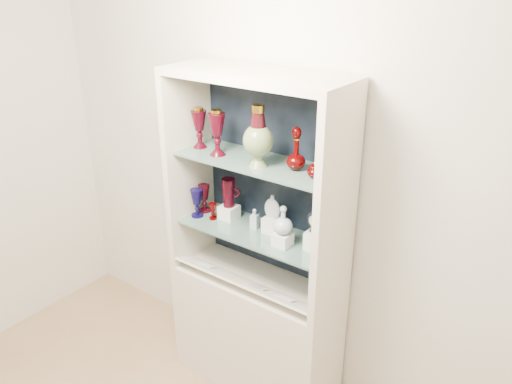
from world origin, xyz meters
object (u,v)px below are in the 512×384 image
Objects in this scene: ruby_pitcher at (229,193)px; cameo_medallion at (314,222)px; ruby_decanter_a at (296,146)px; enamel_urn at (258,136)px; pedestal_lamp_right at (217,133)px; pedestal_lamp_left at (199,128)px; ruby_decanter_b at (335,157)px; clear_square_bottle at (255,219)px; clear_round_decanter at (283,221)px; ruby_goblet_small at (213,211)px; lidded_bowl at (315,169)px; cobalt_goblet at (197,203)px; ruby_goblet_tall at (204,198)px; flat_flask at (272,206)px.

cameo_medallion is at bearing -17.95° from ruby_pitcher.
enamel_urn is at bearing -157.86° from ruby_decanter_a.
ruby_decanter_a is at bearing -18.48° from ruby_pitcher.
pedestal_lamp_right is 0.47m from ruby_decanter_a.
pedestal_lamp_left is 0.84m from ruby_decanter_b.
clear_square_bottle is 0.26m from clear_round_decanter.
lidded_bowl is at bearing 0.17° from ruby_goblet_small.
ruby_goblet_tall is at bearing 96.79° from cobalt_goblet.
enamel_urn is (0.45, -0.05, 0.04)m from pedestal_lamp_left.
ruby_goblet_small is at bearing -163.83° from cameo_medallion.
enamel_urn is 1.85× the size of ruby_goblet_tall.
clear_square_bottle is (0.20, 0.07, -0.48)m from pedestal_lamp_right.
lidded_bowl is (0.31, 0.04, -0.12)m from enamel_urn.
flat_flask is (0.48, 0.02, 0.07)m from ruby_goblet_tall.
ruby_goblet_small is at bearing 177.86° from clear_round_decanter.
ruby_goblet_small is at bearing -24.47° from ruby_goblet_tall.
ruby_decanter_b reaches higher than flat_flask.
ruby_decanter_b is 0.12m from lidded_bowl.
clear_round_decanter is 0.16m from cameo_medallion.
ruby_pitcher reaches higher than clear_square_bottle.
cameo_medallion reaches higher than clear_square_bottle.
clear_round_decanter is (-0.16, -0.02, -0.32)m from lidded_bowl.
flat_flask is at bearing 2.21° from ruby_goblet_tall.
clear_round_decanter is (0.61, -0.07, 0.06)m from ruby_goblet_tall.
ruby_goblet_small is at bearing -179.83° from lidded_bowl.
cobalt_goblet is (-0.76, -0.03, -0.38)m from lidded_bowl.
ruby_pitcher is at bearing 27.27° from cobalt_goblet.
clear_round_decanter is at bearing 0.74° from cobalt_goblet.
ruby_goblet_tall reaches higher than clear_square_bottle.
pedestal_lamp_right is at bearing -21.13° from ruby_goblet_tall.
pedestal_lamp_left is 1.34× the size of cobalt_goblet.
pedestal_lamp_right is 1.64× the size of clear_round_decanter.
ruby_goblet_small is 0.70× the size of flat_flask.
pedestal_lamp_left reaches higher than clear_round_decanter.
enamel_urn reaches higher than flat_flask.
ruby_pitcher reaches higher than cobalt_goblet.
ruby_decanter_b is at bearing 0.88° from pedestal_lamp_left.
clear_round_decanter is at bearing -6.40° from ruby_goblet_tall.
cobalt_goblet is 1.13× the size of clear_round_decanter.
cobalt_goblet is 1.43× the size of cameo_medallion.
pedestal_lamp_left is 0.17m from pedestal_lamp_right.
ruby_goblet_tall is 0.77m from cameo_medallion.
pedestal_lamp_left is 1.64× the size of flat_flask.
ruby_goblet_small is (-0.75, -0.03, -0.48)m from ruby_decanter_b.
cobalt_goblet is at bearing -162.29° from cameo_medallion.
ruby_decanter_a is 1.77× the size of flat_flask.
enamel_urn is at bearing -6.93° from pedestal_lamp_left.
ruby_decanter_b is at bearing 2.61° from ruby_goblet_small.
lidded_bowl is at bearing -64.59° from cameo_medallion.
lidded_bowl is at bearing 2.03° from pedestal_lamp_right.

